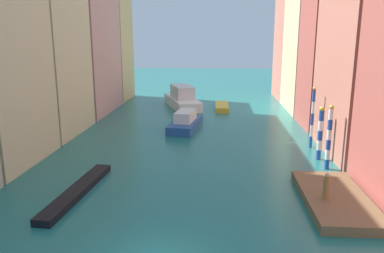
% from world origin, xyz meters
% --- Properties ---
extents(ground_plane, '(154.00, 154.00, 0.00)m').
position_xyz_m(ground_plane, '(0.00, 24.50, 0.00)').
color(ground_plane, '#1E6B66').
extents(building_left_2, '(6.88, 9.26, 18.98)m').
position_xyz_m(building_left_2, '(-14.41, 21.76, 9.50)').
color(building_left_2, beige).
rests_on(building_left_2, ground).
extents(building_left_3, '(6.88, 12.00, 19.02)m').
position_xyz_m(building_left_3, '(-14.41, 32.73, 9.52)').
color(building_left_3, tan).
rests_on(building_left_3, ground).
extents(building_left_4, '(6.88, 7.68, 16.58)m').
position_xyz_m(building_left_4, '(-14.41, 42.69, 8.30)').
color(building_left_4, '#DBB77A').
rests_on(building_left_4, ground).
extents(building_right_1, '(6.88, 10.46, 20.68)m').
position_xyz_m(building_right_1, '(14.41, 17.21, 10.35)').
color(building_right_1, '#C6705B').
rests_on(building_right_1, ground).
extents(building_right_2, '(6.88, 7.52, 14.05)m').
position_xyz_m(building_right_2, '(14.41, 26.53, 7.04)').
color(building_right_2, '#B25147').
rests_on(building_right_2, ground).
extents(building_right_3, '(6.88, 10.55, 19.76)m').
position_xyz_m(building_right_3, '(14.41, 35.79, 9.89)').
color(building_right_3, beige).
rests_on(building_right_3, ground).
extents(building_right_4, '(6.88, 9.21, 16.65)m').
position_xyz_m(building_right_4, '(14.41, 45.59, 8.34)').
color(building_right_4, '#C6705B').
rests_on(building_right_4, ground).
extents(waterfront_dock, '(3.48, 7.66, 0.52)m').
position_xyz_m(waterfront_dock, '(9.00, 6.99, 0.26)').
color(waterfront_dock, brown).
rests_on(waterfront_dock, ground).
extents(person_on_dock, '(0.36, 0.36, 1.50)m').
position_xyz_m(person_on_dock, '(8.29, 6.36, 1.21)').
color(person_on_dock, olive).
rests_on(person_on_dock, waterfront_dock).
extents(mooring_pole_0, '(0.36, 0.36, 4.64)m').
position_xyz_m(mooring_pole_0, '(10.09, 12.83, 2.37)').
color(mooring_pole_0, '#1E479E').
rests_on(mooring_pole_0, ground).
extents(mooring_pole_1, '(0.38, 0.38, 4.13)m').
position_xyz_m(mooring_pole_1, '(10.05, 15.04, 2.12)').
color(mooring_pole_1, '#1E479E').
rests_on(mooring_pole_1, ground).
extents(mooring_pole_2, '(0.28, 0.28, 5.18)m').
position_xyz_m(mooring_pole_2, '(10.19, 18.26, 2.63)').
color(mooring_pole_2, '#1E479E').
rests_on(mooring_pole_2, ground).
extents(vaporetto_white, '(5.96, 10.13, 2.87)m').
position_xyz_m(vaporetto_white, '(-2.50, 36.72, 1.10)').
color(vaporetto_white, white).
rests_on(vaporetto_white, ground).
extents(gondola_black, '(1.66, 8.56, 0.41)m').
position_xyz_m(gondola_black, '(-5.99, 7.24, 0.20)').
color(gondola_black, black).
rests_on(gondola_black, ground).
extents(motorboat_0, '(3.27, 6.82, 1.90)m').
position_xyz_m(motorboat_0, '(-0.98, 24.18, 0.72)').
color(motorboat_0, '#234C93').
rests_on(motorboat_0, ground).
extents(motorboat_1, '(1.77, 5.78, 0.63)m').
position_xyz_m(motorboat_1, '(2.78, 35.53, 0.31)').
color(motorboat_1, gold).
rests_on(motorboat_1, ground).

